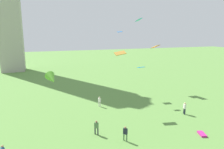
{
  "coord_description": "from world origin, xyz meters",
  "views": [
    {
      "loc": [
        -8.52,
        -8.14,
        11.34
      ],
      "look_at": [
        0.09,
        16.21,
        6.05
      ],
      "focal_mm": 33.82,
      "sensor_mm": 36.0,
      "label": 1
    }
  ],
  "objects_px": {
    "person_3": "(185,108)",
    "kite_flying_2": "(52,79)",
    "person_1": "(125,133)",
    "person_0": "(96,127)",
    "kite_flying_4": "(141,67)",
    "kite_flying_0": "(120,32)",
    "kite_flying_3": "(139,20)",
    "person_2": "(99,101)",
    "kite_flying_5": "(155,47)",
    "kite_flying_1": "(120,53)",
    "kite_bundle_1": "(202,134)"
  },
  "relations": [
    {
      "from": "person_3",
      "to": "kite_flying_2",
      "type": "xyz_separation_m",
      "value": [
        -17.6,
        -1.53,
        5.75
      ]
    },
    {
      "from": "person_1",
      "to": "kite_flying_2",
      "type": "bearing_deg",
      "value": 36.11
    },
    {
      "from": "person_0",
      "to": "kite_flying_2",
      "type": "xyz_separation_m",
      "value": [
        -4.47,
        0.11,
        5.78
      ]
    },
    {
      "from": "kite_flying_2",
      "to": "kite_flying_4",
      "type": "bearing_deg",
      "value": 20.56
    },
    {
      "from": "kite_flying_2",
      "to": "kite_flying_4",
      "type": "relative_size",
      "value": 1.39
    },
    {
      "from": "kite_flying_0",
      "to": "kite_flying_4",
      "type": "height_order",
      "value": "kite_flying_0"
    },
    {
      "from": "person_3",
      "to": "kite_flying_3",
      "type": "bearing_deg",
      "value": -164.97
    },
    {
      "from": "person_2",
      "to": "kite_flying_2",
      "type": "bearing_deg",
      "value": 119.12
    },
    {
      "from": "person_0",
      "to": "person_3",
      "type": "bearing_deg",
      "value": 53.85
    },
    {
      "from": "person_3",
      "to": "kite_flying_5",
      "type": "distance_m",
      "value": 15.34
    },
    {
      "from": "kite_flying_5",
      "to": "kite_flying_1",
      "type": "bearing_deg",
      "value": -152.92
    },
    {
      "from": "kite_flying_0",
      "to": "kite_flying_5",
      "type": "height_order",
      "value": "kite_flying_0"
    },
    {
      "from": "kite_flying_3",
      "to": "kite_flying_5",
      "type": "relative_size",
      "value": 0.95
    },
    {
      "from": "kite_flying_1",
      "to": "kite_flying_4",
      "type": "height_order",
      "value": "kite_flying_1"
    },
    {
      "from": "kite_flying_4",
      "to": "kite_flying_2",
      "type": "bearing_deg",
      "value": -138.42
    },
    {
      "from": "kite_flying_3",
      "to": "kite_flying_2",
      "type": "bearing_deg",
      "value": -49.7
    },
    {
      "from": "person_2",
      "to": "kite_flying_5",
      "type": "height_order",
      "value": "kite_flying_5"
    },
    {
      "from": "person_3",
      "to": "kite_bundle_1",
      "type": "height_order",
      "value": "person_3"
    },
    {
      "from": "person_0",
      "to": "kite_flying_2",
      "type": "height_order",
      "value": "kite_flying_2"
    },
    {
      "from": "kite_flying_2",
      "to": "kite_flying_5",
      "type": "bearing_deg",
      "value": 21.53
    },
    {
      "from": "kite_flying_1",
      "to": "kite_flying_5",
      "type": "distance_m",
      "value": 13.29
    },
    {
      "from": "person_3",
      "to": "kite_flying_1",
      "type": "bearing_deg",
      "value": -104.99
    },
    {
      "from": "kite_bundle_1",
      "to": "kite_flying_4",
      "type": "bearing_deg",
      "value": 90.61
    },
    {
      "from": "kite_flying_1",
      "to": "kite_flying_5",
      "type": "height_order",
      "value": "kite_flying_5"
    },
    {
      "from": "kite_bundle_1",
      "to": "kite_flying_0",
      "type": "bearing_deg",
      "value": 101.4
    },
    {
      "from": "person_2",
      "to": "kite_flying_4",
      "type": "bearing_deg",
      "value": -94.52
    },
    {
      "from": "person_0",
      "to": "kite_flying_0",
      "type": "bearing_deg",
      "value": 105.47
    },
    {
      "from": "person_0",
      "to": "person_2",
      "type": "bearing_deg",
      "value": 118.4
    },
    {
      "from": "person_1",
      "to": "kite_flying_0",
      "type": "relative_size",
      "value": 1.75
    },
    {
      "from": "person_3",
      "to": "kite_flying_1",
      "type": "distance_m",
      "value": 11.77
    },
    {
      "from": "kite_flying_5",
      "to": "kite_bundle_1",
      "type": "height_order",
      "value": "kite_flying_5"
    },
    {
      "from": "person_0",
      "to": "kite_bundle_1",
      "type": "relative_size",
      "value": 1.29
    },
    {
      "from": "person_2",
      "to": "kite_bundle_1",
      "type": "distance_m",
      "value": 15.04
    },
    {
      "from": "kite_flying_4",
      "to": "kite_bundle_1",
      "type": "height_order",
      "value": "kite_flying_4"
    },
    {
      "from": "kite_flying_3",
      "to": "kite_flying_4",
      "type": "bearing_deg",
      "value": -26.38
    },
    {
      "from": "person_0",
      "to": "kite_flying_3",
      "type": "relative_size",
      "value": 1.05
    },
    {
      "from": "person_1",
      "to": "kite_flying_1",
      "type": "height_order",
      "value": "kite_flying_1"
    },
    {
      "from": "kite_flying_4",
      "to": "kite_flying_5",
      "type": "distance_m",
      "value": 7.14
    },
    {
      "from": "kite_flying_1",
      "to": "kite_flying_3",
      "type": "height_order",
      "value": "kite_flying_3"
    },
    {
      "from": "kite_flying_2",
      "to": "kite_bundle_1",
      "type": "height_order",
      "value": "kite_flying_2"
    },
    {
      "from": "person_2",
      "to": "kite_flying_5",
      "type": "distance_m",
      "value": 16.4
    },
    {
      "from": "person_1",
      "to": "person_2",
      "type": "bearing_deg",
      "value": -35.94
    },
    {
      "from": "kite_flying_0",
      "to": "person_1",
      "type": "bearing_deg",
      "value": 79.06
    },
    {
      "from": "person_2",
      "to": "person_3",
      "type": "height_order",
      "value": "person_3"
    },
    {
      "from": "person_1",
      "to": "kite_flying_4",
      "type": "height_order",
      "value": "kite_flying_4"
    },
    {
      "from": "person_0",
      "to": "kite_flying_2",
      "type": "bearing_deg",
      "value": -134.7
    },
    {
      "from": "person_0",
      "to": "kite_flying_2",
      "type": "relative_size",
      "value": 0.91
    },
    {
      "from": "kite_bundle_1",
      "to": "person_0",
      "type": "bearing_deg",
      "value": 160.04
    },
    {
      "from": "kite_flying_3",
      "to": "person_2",
      "type": "bearing_deg",
      "value": -53.15
    },
    {
      "from": "person_1",
      "to": "kite_bundle_1",
      "type": "bearing_deg",
      "value": -135.02
    }
  ]
}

